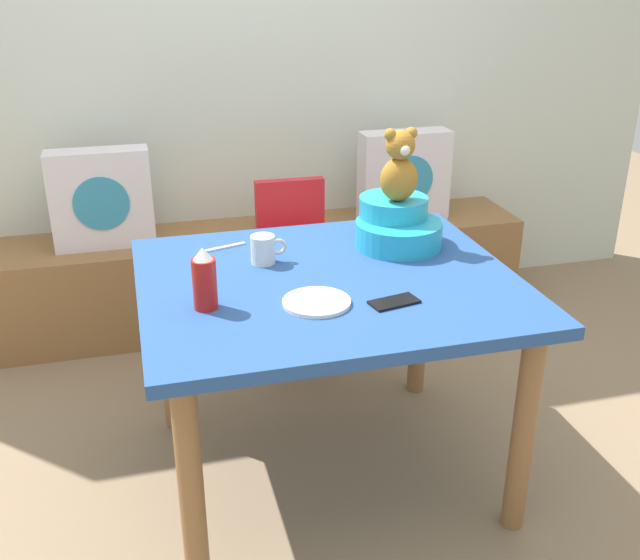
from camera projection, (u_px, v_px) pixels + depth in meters
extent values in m
plane|color=#8C7256|center=(327.00, 469.00, 2.60)|extent=(8.00, 8.00, 0.00)
cube|color=silver|center=(241.00, 42.00, 3.43)|extent=(4.40, 0.10, 2.60)
cube|color=olive|center=(260.00, 274.00, 3.62)|extent=(2.60, 0.44, 0.46)
cube|color=silver|center=(101.00, 199.00, 3.26)|extent=(0.44, 0.14, 0.44)
cylinder|color=teal|center=(101.00, 204.00, 3.19)|extent=(0.24, 0.01, 0.24)
cube|color=silver|center=(404.00, 176.00, 3.59)|extent=(0.44, 0.14, 0.44)
cylinder|color=teal|center=(409.00, 180.00, 3.53)|extent=(0.24, 0.01, 0.24)
cube|color=olive|center=(284.00, 219.00, 3.54)|extent=(0.20, 0.14, 0.09)
cube|color=#264C8C|center=(328.00, 284.00, 2.31)|extent=(1.18, 1.01, 0.04)
cylinder|color=olive|center=(191.00, 489.00, 1.98)|extent=(0.07, 0.07, 0.70)
cylinder|color=olive|center=(523.00, 432.00, 2.21)|extent=(0.07, 0.07, 0.70)
cylinder|color=olive|center=(168.00, 345.00, 2.71)|extent=(0.07, 0.07, 0.70)
cylinder|color=olive|center=(419.00, 314.00, 2.95)|extent=(0.07, 0.07, 0.70)
cylinder|color=red|center=(297.00, 252.00, 3.13)|extent=(0.34, 0.34, 0.10)
cube|color=red|center=(290.00, 206.00, 3.19)|extent=(0.30, 0.06, 0.24)
cube|color=white|center=(306.00, 253.00, 2.94)|extent=(0.30, 0.21, 0.02)
cylinder|color=silver|center=(273.00, 329.00, 3.09)|extent=(0.03, 0.03, 0.46)
cylinder|color=silver|center=(337.00, 321.00, 3.15)|extent=(0.03, 0.03, 0.46)
cylinder|color=silver|center=(261.00, 301.00, 3.33)|extent=(0.03, 0.03, 0.46)
cylinder|color=silver|center=(320.00, 295.00, 3.40)|extent=(0.03, 0.03, 0.46)
cylinder|color=#23A1C4|center=(398.00, 234.00, 2.54)|extent=(0.30, 0.30, 0.09)
cylinder|color=#23A1C4|center=(393.00, 207.00, 2.56)|extent=(0.24, 0.24, 0.07)
ellipsoid|color=#A56F24|center=(399.00, 179.00, 2.48)|extent=(0.13, 0.11, 0.15)
sphere|color=#A56F24|center=(400.00, 145.00, 2.43)|extent=(0.10, 0.10, 0.10)
sphere|color=beige|center=(405.00, 150.00, 2.40)|extent=(0.04, 0.04, 0.04)
sphere|color=#A56F24|center=(390.00, 134.00, 2.41)|extent=(0.04, 0.04, 0.04)
sphere|color=#A56F24|center=(411.00, 133.00, 2.43)|extent=(0.04, 0.04, 0.04)
cylinder|color=red|center=(205.00, 284.00, 2.08)|extent=(0.07, 0.07, 0.15)
cone|color=white|center=(203.00, 254.00, 2.04)|extent=(0.06, 0.06, 0.03)
cylinder|color=silver|center=(263.00, 250.00, 2.40)|extent=(0.08, 0.08, 0.09)
torus|color=silver|center=(278.00, 247.00, 2.41)|extent=(0.06, 0.01, 0.06)
cylinder|color=white|center=(317.00, 302.00, 2.13)|extent=(0.20, 0.20, 0.01)
cube|color=black|center=(394.00, 302.00, 2.14)|extent=(0.16, 0.10, 0.01)
cube|color=silver|center=(223.00, 248.00, 2.54)|extent=(0.17, 0.06, 0.01)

